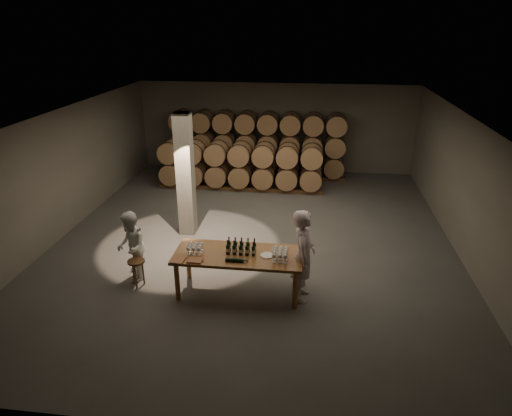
# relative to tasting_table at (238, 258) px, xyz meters

# --- Properties ---
(room) EXTENTS (12.00, 12.00, 12.00)m
(room) POSITION_rel_tasting_table_xyz_m (-1.80, 2.70, 0.80)
(room) COLOR #4C4A48
(room) RESTS_ON ground
(tasting_table) EXTENTS (2.60, 1.10, 0.90)m
(tasting_table) POSITION_rel_tasting_table_xyz_m (0.00, 0.00, 0.00)
(tasting_table) COLOR brown
(tasting_table) RESTS_ON ground
(barrel_stack_back) EXTENTS (6.26, 0.95, 2.31)m
(barrel_stack_back) POSITION_rel_tasting_table_xyz_m (-0.57, 7.70, 0.40)
(barrel_stack_back) COLOR #512F1B
(barrel_stack_back) RESTS_ON ground
(barrel_stack_front) EXTENTS (5.48, 0.95, 1.57)m
(barrel_stack_front) POSITION_rel_tasting_table_xyz_m (-0.96, 6.30, 0.03)
(barrel_stack_front) COLOR #512F1B
(barrel_stack_front) RESTS_ON ground
(bottle_cluster) EXTENTS (0.60, 0.23, 0.31)m
(bottle_cluster) POSITION_rel_tasting_table_xyz_m (0.05, 0.03, 0.22)
(bottle_cluster) COLOR black
(bottle_cluster) RESTS_ON tasting_table
(lying_bottles) EXTENTS (0.45, 0.08, 0.08)m
(lying_bottles) POSITION_rel_tasting_table_xyz_m (-0.01, -0.34, 0.14)
(lying_bottles) COLOR black
(lying_bottles) RESTS_ON tasting_table
(glass_cluster_left) EXTENTS (0.31, 0.31, 0.18)m
(glass_cluster_left) POSITION_rel_tasting_table_xyz_m (-0.88, -0.05, 0.23)
(glass_cluster_left) COLOR silver
(glass_cluster_left) RESTS_ON tasting_table
(glass_cluster_right) EXTENTS (0.31, 0.42, 0.19)m
(glass_cluster_right) POSITION_rel_tasting_table_xyz_m (0.85, -0.09, 0.24)
(glass_cluster_right) COLOR silver
(glass_cluster_right) RESTS_ON tasting_table
(plate) EXTENTS (0.27, 0.27, 0.02)m
(plate) POSITION_rel_tasting_table_xyz_m (0.58, -0.01, 0.11)
(plate) COLOR silver
(plate) RESTS_ON tasting_table
(notebook_near) EXTENTS (0.28, 0.23, 0.03)m
(notebook_near) POSITION_rel_tasting_table_xyz_m (-0.79, -0.40, 0.12)
(notebook_near) COLOR #935635
(notebook_near) RESTS_ON tasting_table
(notebook_corner) EXTENTS (0.26, 0.31, 0.02)m
(notebook_corner) POSITION_rel_tasting_table_xyz_m (-1.12, -0.43, 0.12)
(notebook_corner) COLOR #935635
(notebook_corner) RESTS_ON tasting_table
(pen) EXTENTS (0.14, 0.01, 0.01)m
(pen) POSITION_rel_tasting_table_xyz_m (-0.68, -0.42, 0.11)
(pen) COLOR black
(pen) RESTS_ON tasting_table
(stool) EXTENTS (0.36, 0.36, 0.61)m
(stool) POSITION_rel_tasting_table_xyz_m (-2.17, -0.03, -0.30)
(stool) COLOR #512F1B
(stool) RESTS_ON ground
(person_man) EXTENTS (0.49, 0.72, 1.93)m
(person_man) POSITION_rel_tasting_table_xyz_m (1.30, -0.04, 0.17)
(person_man) COLOR beige
(person_man) RESTS_ON ground
(person_woman) EXTENTS (0.83, 0.93, 1.57)m
(person_woman) POSITION_rel_tasting_table_xyz_m (-2.36, 0.23, -0.01)
(person_woman) COLOR white
(person_woman) RESTS_ON ground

